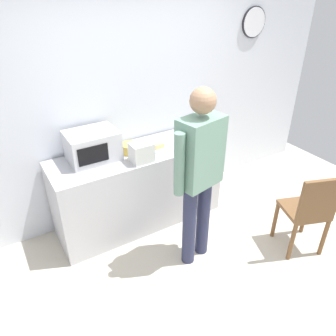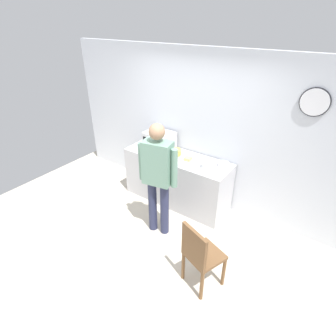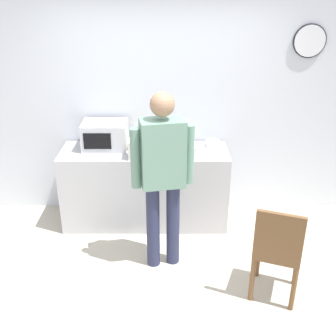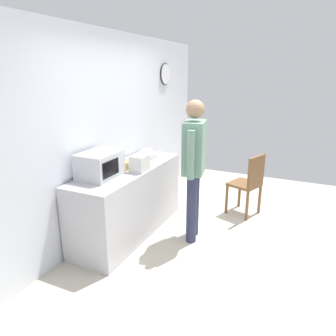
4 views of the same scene
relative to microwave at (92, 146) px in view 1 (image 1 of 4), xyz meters
name	(u,v)px [view 1 (image 1 of 4)]	position (x,y,z in m)	size (l,w,h in m)	color
ground_plane	(216,282)	(0.63, -1.31, -1.06)	(6.00, 6.00, 0.00)	beige
back_wall	(135,103)	(0.63, 0.29, 0.25)	(5.40, 0.13, 2.60)	silver
kitchen_counter	(139,188)	(0.44, -0.09, -0.60)	(1.88, 0.62, 0.91)	#B7B7BC
microwave	(92,146)	(0.00, 0.00, 0.00)	(0.50, 0.39, 0.30)	silver
sandwich_plate	(158,147)	(0.68, -0.13, -0.13)	(0.26, 0.26, 0.07)	white
salad_bowl	(190,130)	(1.22, 0.05, -0.12)	(0.17, 0.17, 0.06)	white
cereal_bowl	(185,139)	(1.03, -0.14, -0.11)	(0.17, 0.17, 0.08)	white
mixing_bowl	(130,148)	(0.38, -0.06, -0.10)	(0.20, 0.20, 0.10)	gold
toaster	(141,152)	(0.40, -0.29, -0.05)	(0.22, 0.18, 0.20)	silver
fork_utensil	(166,155)	(0.66, -0.32, -0.15)	(0.17, 0.02, 0.01)	silver
spoon_utensil	(205,140)	(1.24, -0.24, -0.15)	(0.17, 0.02, 0.01)	silver
person_standing	(199,169)	(0.66, -0.91, -0.01)	(0.58, 0.31, 1.78)	#292D4B
wooden_chair	(309,210)	(1.66, -1.42, -0.53)	(0.51, 0.51, 0.94)	brown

